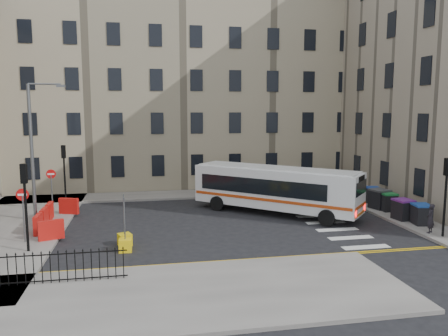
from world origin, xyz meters
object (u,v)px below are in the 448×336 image
object	(u,v)px
wheelie_bin_c	(388,202)
wheelie_bin_e	(373,195)
pedestrian	(430,219)
bollard_yellow	(125,245)
bus	(275,188)
wheelie_bin_a	(421,214)
wheelie_bin_d	(379,199)
streetlamp	(32,150)
wheelie_bin_b	(403,209)
bollard_chevron	(125,240)

from	to	relation	value
wheelie_bin_c	wheelie_bin_e	size ratio (longest dim) A/B	1.00
pedestrian	bollard_yellow	xyz separation A→B (m)	(-15.89, 0.36, -0.63)
bus	wheelie_bin_a	world-z (taller)	bus
wheelie_bin_a	wheelie_bin_d	distance (m)	4.14
streetlamp	bollard_yellow	distance (m)	9.35
bus	wheelie_bin_a	distance (m)	8.70
bus	wheelie_bin_d	bearing A→B (deg)	-51.71
wheelie_bin_a	wheelie_bin_c	size ratio (longest dim) A/B	1.02
streetlamp	wheelie_bin_e	size ratio (longest dim) A/B	6.88
streetlamp	wheelie_bin_a	bearing A→B (deg)	-13.12
wheelie_bin_a	wheelie_bin_b	size ratio (longest dim) A/B	0.98
wheelie_bin_a	bollard_yellow	distance (m)	16.62
pedestrian	bollard_yellow	world-z (taller)	pedestrian
wheelie_bin_d	wheelie_bin_b	bearing A→B (deg)	-107.96
streetlamp	wheelie_bin_d	xyz separation A→B (m)	(21.77, -0.99, -3.53)
wheelie_bin_e	pedestrian	size ratio (longest dim) A/B	0.75
bus	wheelie_bin_d	distance (m)	7.16
wheelie_bin_e	bollard_chevron	bearing A→B (deg)	-148.33
wheelie_bin_c	wheelie_bin_b	bearing A→B (deg)	-97.40
wheelie_bin_c	wheelie_bin_d	world-z (taller)	wheelie_bin_d
wheelie_bin_d	wheelie_bin_c	bearing A→B (deg)	-87.47
bus	wheelie_bin_c	world-z (taller)	bus
wheelie_bin_b	wheelie_bin_c	world-z (taller)	wheelie_bin_b
wheelie_bin_b	wheelie_bin_a	bearing A→B (deg)	-76.89
streetlamp	bus	distance (m)	14.92
wheelie_bin_b	pedestrian	size ratio (longest dim) A/B	0.78
wheelie_bin_e	bollard_yellow	size ratio (longest dim) A/B	1.97
wheelie_bin_c	bollard_yellow	distance (m)	17.23
wheelie_bin_c	bus	bearing A→B (deg)	173.08
wheelie_bin_e	pedestrian	bearing A→B (deg)	-85.40
wheelie_bin_a	wheelie_bin_c	world-z (taller)	wheelie_bin_c
wheelie_bin_c	bollard_yellow	world-z (taller)	wheelie_bin_c
streetlamp	wheelie_bin_b	xyz separation A→B (m)	(21.60, -3.93, -3.57)
wheelie_bin_d	streetlamp	bearing A→B (deg)	162.77
wheelie_bin_a	bollard_chevron	bearing A→B (deg)	-169.00
wheelie_bin_b	bollard_chevron	xyz separation A→B (m)	(-16.22, -1.59, -0.47)
bollard_chevron	pedestrian	bearing A→B (deg)	-4.64
wheelie_bin_b	bollard_yellow	bearing A→B (deg)	-176.32
wheelie_bin_a	wheelie_bin_d	size ratio (longest dim) A/B	0.87
bollard_chevron	wheelie_bin_a	bearing A→B (deg)	1.37
wheelie_bin_a	bollard_chevron	world-z (taller)	wheelie_bin_a
bollard_chevron	wheelie_bin_c	bearing A→B (deg)	13.13
streetlamp	wheelie_bin_a	world-z (taller)	streetlamp
bus	streetlamp	bearing A→B (deg)	130.14
wheelie_bin_a	wheelie_bin_d	bearing A→B (deg)	102.72
streetlamp	bollard_yellow	size ratio (longest dim) A/B	13.57
wheelie_bin_e	bus	bearing A→B (deg)	-159.65
wheelie_bin_b	wheelie_bin_d	bearing A→B (deg)	81.49
wheelie_bin_c	wheelie_bin_d	xyz separation A→B (m)	(-0.20, 0.66, 0.06)
pedestrian	bollard_yellow	distance (m)	15.91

